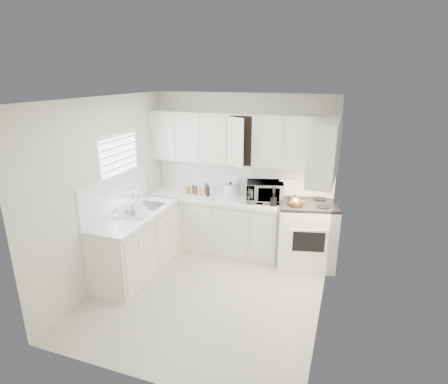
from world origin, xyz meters
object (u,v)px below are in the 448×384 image
at_px(stove, 306,225).
at_px(microwave, 265,190).
at_px(rice_cooker, 231,189).
at_px(utensil_crock, 274,196).
at_px(dish_rack, 129,207).
at_px(tea_kettle, 295,202).

distance_m(stove, microwave, 0.85).
bearing_deg(rice_cooker, microwave, -9.52).
height_order(utensil_crock, dish_rack, utensil_crock).
distance_m(stove, rice_cooker, 1.35).
xyz_separation_m(microwave, dish_rack, (-1.68, -1.23, -0.07)).
height_order(rice_cooker, dish_rack, dish_rack).
height_order(stove, dish_rack, stove).
bearing_deg(utensil_crock, microwave, 138.41).
distance_m(tea_kettle, microwave, 0.56).
bearing_deg(stove, dish_rack, -167.41).
bearing_deg(rice_cooker, utensil_crock, -19.07).
relative_size(rice_cooker, utensil_crock, 0.72).
xyz_separation_m(tea_kettle, dish_rack, (-2.19, -1.00, 0.00)).
xyz_separation_m(stove, rice_cooker, (-1.28, 0.15, 0.41)).
xyz_separation_m(rice_cooker, dish_rack, (-1.09, -1.31, 0.00)).
relative_size(stove, rice_cooker, 5.57).
height_order(stove, rice_cooker, stove).
distance_m(microwave, dish_rack, 2.08).
distance_m(microwave, utensil_crock, 0.24).
bearing_deg(tea_kettle, rice_cooker, 164.73).
height_order(tea_kettle, dish_rack, tea_kettle).
bearing_deg(microwave, stove, -20.77).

